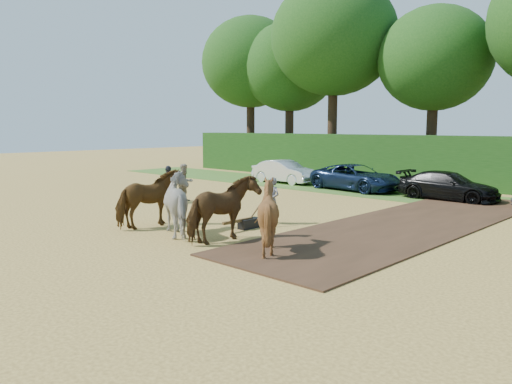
% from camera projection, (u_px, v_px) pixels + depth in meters
% --- Properties ---
extents(ground, '(120.00, 120.00, 0.00)m').
position_uv_depth(ground, '(248.00, 251.00, 14.25)').
color(ground, gold).
rests_on(ground, ground).
extents(earth_strip, '(4.50, 17.00, 0.05)m').
position_uv_depth(earth_strip, '(412.00, 223.00, 18.22)').
color(earth_strip, '#472D1C').
rests_on(earth_strip, ground).
extents(grass_verge, '(50.00, 5.00, 0.03)m').
position_uv_depth(grass_verge, '(450.00, 199.00, 24.25)').
color(grass_verge, '#38601E').
rests_on(grass_verge, ground).
extents(hedgerow, '(46.00, 1.60, 3.00)m').
position_uv_depth(hedgerow, '(486.00, 164.00, 27.27)').
color(hedgerow, '#14380F').
rests_on(hedgerow, ground).
extents(spectator_near, '(0.74, 0.92, 1.78)m').
position_uv_depth(spectator_near, '(185.00, 183.00, 23.56)').
color(spectator_near, '#BCB394').
rests_on(spectator_near, ground).
extents(spectator_far, '(0.84, 1.09, 1.73)m').
position_uv_depth(spectator_far, '(168.00, 184.00, 23.11)').
color(spectator_far, '#242831').
rests_on(spectator_far, ground).
extents(plough_team, '(6.60, 4.88, 2.03)m').
position_uv_depth(plough_team, '(205.00, 206.00, 15.79)').
color(plough_team, brown).
rests_on(plough_team, ground).
extents(parked_cars, '(25.11, 3.00, 1.47)m').
position_uv_depth(parked_cars, '(433.00, 184.00, 24.57)').
color(parked_cars, silver).
rests_on(parked_cars, ground).
extents(treeline, '(48.70, 10.60, 14.21)m').
position_uv_depth(treeline, '(483.00, 34.00, 29.74)').
color(treeline, '#382616').
rests_on(treeline, ground).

